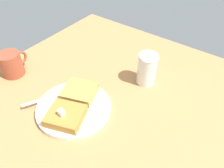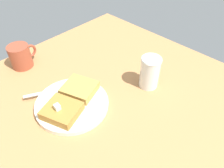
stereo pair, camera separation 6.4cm
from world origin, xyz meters
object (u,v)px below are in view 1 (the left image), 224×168
syrup_jar (147,70)px  coffee_mug (12,64)px  fork (53,96)px  plate (74,108)px

syrup_jar → coffee_mug: bearing=120.8°
fork → coffee_mug: 20.34cm
plate → coffee_mug: bearing=90.1°
plate → fork: size_ratio=1.44×
syrup_jar → coffee_mug: 44.49cm
plate → coffee_mug: size_ratio=2.15×
fork → syrup_jar: size_ratio=1.41×
plate → fork: 7.65cm
plate → syrup_jar: (22.72, -10.48, 3.98)cm
coffee_mug → plate: bearing=-89.9°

